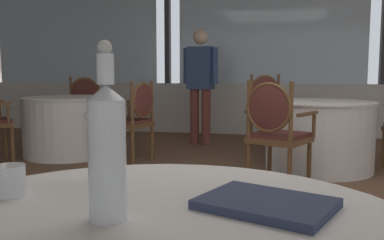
% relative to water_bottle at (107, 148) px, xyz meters
% --- Properties ---
extents(ground_plane, '(15.30, 15.30, 0.00)m').
position_rel_water_bottle_xyz_m(ground_plane, '(0.15, 1.93, -0.88)').
color(ground_plane, brown).
extents(window_wall_far, '(10.98, 0.14, 2.76)m').
position_rel_water_bottle_xyz_m(window_wall_far, '(0.15, 6.35, 0.22)').
color(window_wall_far, silver).
rests_on(window_wall_far, ground_plane).
extents(water_bottle, '(0.08, 0.08, 0.36)m').
position_rel_water_bottle_xyz_m(water_bottle, '(0.00, 0.00, 0.00)').
color(water_bottle, white).
rests_on(water_bottle, foreground_table).
extents(wine_glass, '(0.08, 0.08, 0.19)m').
position_rel_water_bottle_xyz_m(wine_glass, '(-0.15, 0.29, -0.01)').
color(wine_glass, white).
rests_on(wine_glass, foreground_table).
extents(water_tumbler, '(0.07, 0.07, 0.07)m').
position_rel_water_bottle_xyz_m(water_tumbler, '(-0.30, 0.11, -0.11)').
color(water_tumbler, white).
rests_on(water_tumbler, foreground_table).
extents(menu_book, '(0.33, 0.29, 0.02)m').
position_rel_water_bottle_xyz_m(menu_book, '(0.31, 0.14, -0.14)').
color(menu_book, '#2D3856').
rests_on(menu_book, foreground_table).
extents(background_table_0, '(1.15, 1.15, 0.73)m').
position_rel_water_bottle_xyz_m(background_table_0, '(0.74, 3.87, -0.51)').
color(background_table_0, white).
rests_on(background_table_0, ground_plane).
extents(dining_chair_0_1, '(0.66, 0.64, 1.01)m').
position_rel_water_bottle_xyz_m(dining_chair_0_1, '(0.19, 4.71, -0.29)').
color(dining_chair_0_1, brown).
rests_on(dining_chair_0_1, ground_plane).
extents(dining_chair_0_2, '(0.64, 0.62, 0.96)m').
position_rel_water_bottle_xyz_m(dining_chair_0_2, '(0.29, 2.97, -0.32)').
color(dining_chair_0_2, brown).
rests_on(dining_chair_0_2, ground_plane).
extents(background_table_2, '(1.12, 1.12, 0.73)m').
position_rel_water_bottle_xyz_m(background_table_2, '(-2.26, 4.05, -0.51)').
color(background_table_2, white).
rests_on(background_table_2, ground_plane).
extents(dining_chair_2_1, '(0.56, 0.61, 0.94)m').
position_rel_water_bottle_xyz_m(dining_chair_2_1, '(-1.30, 3.80, -0.33)').
color(dining_chair_2_1, brown).
rests_on(dining_chair_2_1, ground_plane).
extents(dining_chair_2_2, '(0.61, 0.57, 0.97)m').
position_rel_water_bottle_xyz_m(dining_chair_2_2, '(-2.52, 5.01, -0.31)').
color(dining_chair_2_2, brown).
rests_on(dining_chair_2_2, ground_plane).
extents(diner_person_0, '(0.52, 0.28, 1.63)m').
position_rel_water_bottle_xyz_m(diner_person_0, '(-0.79, 5.19, 0.05)').
color(diner_person_0, brown).
rests_on(diner_person_0, ground_plane).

